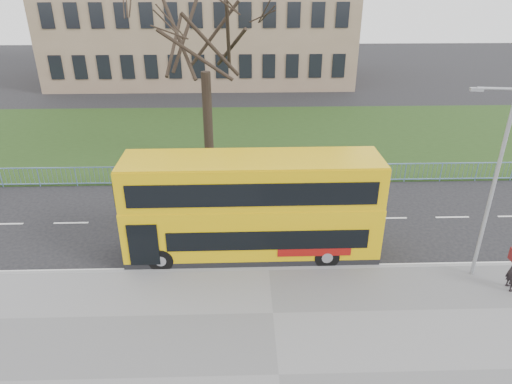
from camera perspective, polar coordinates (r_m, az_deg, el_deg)
ground at (r=19.38m, az=1.33°, el=-7.16°), size 120.00×120.00×0.00m
pavement at (r=14.17m, az=2.85°, el=-21.99°), size 80.00×10.50×0.12m
kerb at (r=18.06m, az=1.59°, el=-9.65°), size 80.00×0.20×0.14m
grass_verge at (r=32.29m, az=0.02°, el=6.88°), size 80.00×15.40×0.08m
guard_railing at (r=24.93m, az=0.57°, el=2.22°), size 40.00×0.12×1.10m
bare_tree at (r=26.61m, az=-6.44°, el=16.89°), size 8.94×8.94×12.77m
civic_building at (r=51.50m, az=-6.75°, el=21.78°), size 30.00×15.00×14.00m
yellow_bus at (r=17.97m, az=-0.51°, el=-1.69°), size 9.99×2.44×4.18m
street_lamp at (r=17.77m, az=27.42°, el=1.27°), size 1.51×0.36×7.14m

